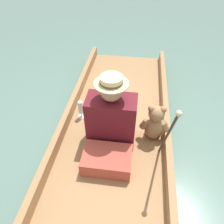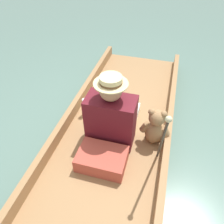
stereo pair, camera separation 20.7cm
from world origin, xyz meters
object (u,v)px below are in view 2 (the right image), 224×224
wine_glass (85,106)px  teddy_bear (155,127)px  seated_person (113,116)px  walking_cane (163,138)px

wine_glass → teddy_bear: bearing=-14.1°
seated_person → walking_cane: walking_cane is taller
walking_cane → seated_person: bearing=144.1°
wine_glass → walking_cane: size_ratio=0.27×
wine_glass → walking_cane: 1.11m
seated_person → wine_glass: seated_person is taller
wine_glass → seated_person: bearing=-30.2°
teddy_bear → walking_cane: bearing=-79.7°
seated_person → wine_glass: (-0.39, 0.23, -0.14)m
seated_person → walking_cane: (0.49, -0.35, 0.21)m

